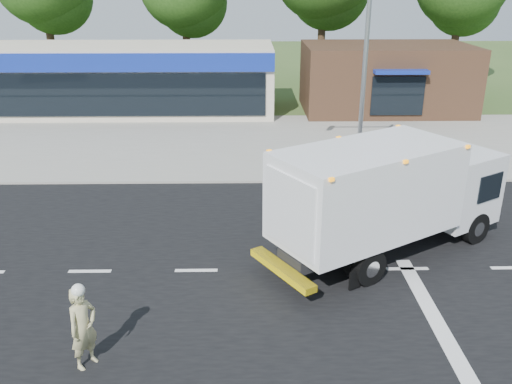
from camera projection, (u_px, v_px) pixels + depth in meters
ground at (302, 270)px, 15.36m from camera, size 120.00×120.00×0.00m
road_asphalt at (302, 270)px, 15.36m from camera, size 60.00×14.00×0.02m
sidewalk at (284, 172)px, 22.96m from camera, size 60.00×2.40×0.12m
parking_apron at (277, 136)px, 28.37m from camera, size 60.00×9.00×0.02m
lane_markings at (359, 295)px, 14.11m from camera, size 55.20×7.00×0.01m
ems_box_truck at (388, 192)px, 15.56m from camera, size 7.91×6.13×3.46m
emergency_worker at (83, 326)px, 11.25m from camera, size 0.75×0.81×1.98m
retail_strip_mall at (125, 79)px, 33.01m from camera, size 18.00×6.20×4.00m
brown_storefront at (386, 78)px, 33.31m from camera, size 10.00×6.70×4.00m
traffic_signal_pole at (349, 57)px, 20.65m from camera, size 3.51×0.25×8.00m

